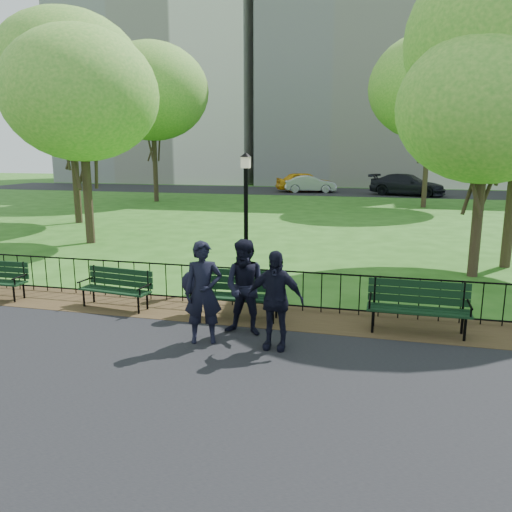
% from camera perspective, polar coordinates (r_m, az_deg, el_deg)
% --- Properties ---
extents(ground, '(120.00, 120.00, 0.00)m').
position_cam_1_polar(ground, '(9.36, -2.74, -9.59)').
color(ground, '#275516').
extents(asphalt_path, '(60.00, 9.20, 0.01)m').
position_cam_1_polar(asphalt_path, '(6.52, -11.99, -20.05)').
color(asphalt_path, black).
rests_on(asphalt_path, ground).
extents(dirt_strip, '(60.00, 1.60, 0.01)m').
position_cam_1_polar(dirt_strip, '(10.71, -0.40, -6.68)').
color(dirt_strip, '#322614').
rests_on(dirt_strip, ground).
extents(far_street, '(70.00, 9.00, 0.01)m').
position_cam_1_polar(far_street, '(43.53, 10.83, 7.19)').
color(far_street, black).
rests_on(far_street, ground).
extents(iron_fence, '(24.06, 0.06, 1.00)m').
position_cam_1_polar(iron_fence, '(11.03, 0.25, -3.49)').
color(iron_fence, black).
rests_on(iron_fence, ground).
extents(apartment_west, '(22.00, 15.00, 26.00)m').
position_cam_1_polar(apartment_west, '(62.18, -9.93, 20.60)').
color(apartment_west, silver).
rests_on(apartment_west, ground).
extents(apartment_mid, '(24.00, 15.00, 30.00)m').
position_cam_1_polar(apartment_mid, '(57.50, 14.49, 23.17)').
color(apartment_mid, silver).
rests_on(apartment_mid, ground).
extents(park_bench_main, '(2.08, 0.64, 1.08)m').
position_cam_1_polar(park_bench_main, '(10.42, -4.60, -3.43)').
color(park_bench_main, black).
rests_on(park_bench_main, ground).
extents(park_bench_left_a, '(1.71, 0.72, 0.94)m').
position_cam_1_polar(park_bench_left_a, '(11.49, -15.59, -3.10)').
color(park_bench_left_a, black).
rests_on(park_bench_left_a, ground).
extents(park_bench_right_a, '(1.90, 0.62, 1.07)m').
position_cam_1_polar(park_bench_right_a, '(10.04, 18.06, -4.97)').
color(park_bench_right_a, black).
rests_on(park_bench_right_a, ground).
extents(lamppost, '(0.31, 0.31, 3.40)m').
position_cam_1_polar(lamppost, '(12.88, -1.16, 4.87)').
color(lamppost, black).
rests_on(lamppost, ground).
extents(tree_near_w, '(5.59, 5.59, 7.80)m').
position_cam_1_polar(tree_near_w, '(19.85, -19.39, 17.00)').
color(tree_near_w, '#2D2116').
rests_on(tree_near_w, ground).
extents(tree_near_e, '(4.70, 4.70, 6.55)m').
position_cam_1_polar(tree_near_e, '(14.86, 24.94, 15.14)').
color(tree_near_e, '#2D2116').
rests_on(tree_near_e, ground).
extents(tree_mid_w, '(7.00, 7.00, 9.76)m').
position_cam_1_polar(tree_mid_w, '(25.90, -20.64, 18.61)').
color(tree_mid_w, '#2D2116').
rests_on(tree_mid_w, ground).
extents(tree_far_e, '(7.39, 7.39, 10.29)m').
position_cam_1_polar(tree_far_e, '(32.84, 19.42, 17.77)').
color(tree_far_e, '#2D2116').
rests_on(tree_far_e, ground).
extents(tree_far_w, '(7.53, 7.53, 10.49)m').
position_cam_1_polar(tree_far_w, '(35.58, -11.79, 17.90)').
color(tree_far_w, '#2D2116').
rests_on(tree_far_w, ground).
extents(person_left, '(0.79, 0.64, 1.87)m').
position_cam_1_polar(person_left, '(9.01, -6.04, -4.16)').
color(person_left, black).
rests_on(person_left, asphalt_path).
extents(person_mid, '(0.90, 0.48, 1.83)m').
position_cam_1_polar(person_mid, '(9.34, -1.08, -3.63)').
color(person_mid, black).
rests_on(person_mid, asphalt_path).
extents(person_right, '(1.04, 0.45, 1.76)m').
position_cam_1_polar(person_right, '(8.71, 2.14, -5.03)').
color(person_right, black).
rests_on(person_right, asphalt_path).
extents(taxi, '(5.30, 3.80, 1.67)m').
position_cam_1_polar(taxi, '(43.41, 5.61, 8.45)').
color(taxi, gold).
rests_on(taxi, far_street).
extents(sedan_silver, '(4.54, 2.43, 1.42)m').
position_cam_1_polar(sedan_silver, '(42.46, 6.22, 8.19)').
color(sedan_silver, '#9B9CA2').
rests_on(sedan_silver, far_street).
extents(sedan_dark, '(6.18, 4.01, 1.67)m').
position_cam_1_polar(sedan_dark, '(41.05, 16.89, 7.80)').
color(sedan_dark, black).
rests_on(sedan_dark, far_street).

